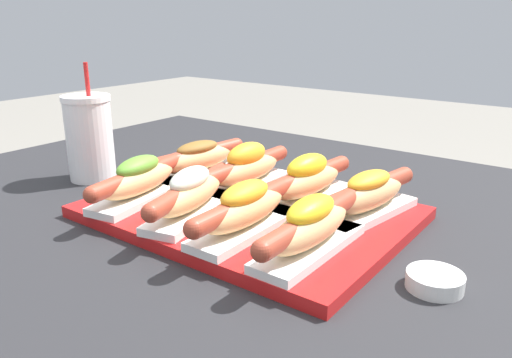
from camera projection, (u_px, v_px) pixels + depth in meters
The scene contains 11 objects.
serving_tray at pixel (248, 212), 0.77m from camera, with size 0.47×0.34×0.02m.
hot_dog_0 at pixel (139, 180), 0.79m from camera, with size 0.09×0.22×0.07m.
hot_dog_1 at pixel (191, 194), 0.73m from camera, with size 0.10×0.22×0.07m.
hot_dog_2 at pixel (245, 209), 0.67m from camera, with size 0.06×0.23×0.07m.
hot_dog_3 at pixel (310, 227), 0.61m from camera, with size 0.06×0.23×0.07m.
hot_dog_4 at pixel (198, 159), 0.91m from camera, with size 0.08×0.23×0.07m.
hot_dog_5 at pixel (247, 168), 0.84m from camera, with size 0.06×0.23×0.08m.
hot_dog_6 at pixel (307, 181), 0.78m from camera, with size 0.07×0.23×0.08m.
hot_dog_7 at pixel (368, 195), 0.73m from camera, with size 0.09×0.22×0.07m.
sauce_bowl at pixel (435, 280), 0.57m from camera, with size 0.07×0.07×0.02m.
drink_cup at pixel (90, 138), 0.94m from camera, with size 0.09×0.09×0.22m.
Camera 1 is at (0.45, -0.55, 1.05)m, focal length 35.00 mm.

